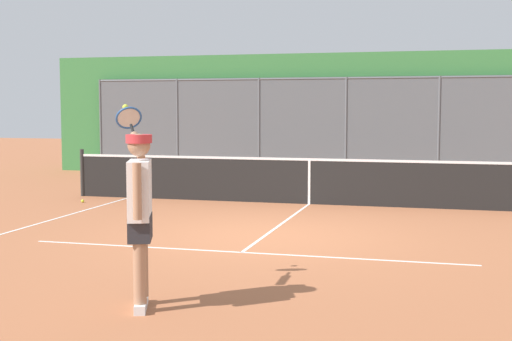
{
  "coord_description": "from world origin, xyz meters",
  "views": [
    {
      "loc": [
        -2.68,
        10.59,
        2.02
      ],
      "look_at": [
        0.09,
        0.21,
        1.05
      ],
      "focal_mm": 49.35,
      "sensor_mm": 36.0,
      "label": 1
    }
  ],
  "objects": [
    {
      "name": "tennis_ball_by_sideline",
      "position": [
        4.69,
        -2.76,
        0.03
      ],
      "size": [
        0.07,
        0.07,
        0.07
      ],
      "primitive_type": "sphere",
      "color": "#CCDB33",
      "rests_on": "ground"
    },
    {
      "name": "tennis_net",
      "position": [
        0.0,
        -3.77,
        0.49
      ],
      "size": [
        10.58,
        0.09,
        1.07
      ],
      "color": "#2D2D2D",
      "rests_on": "ground"
    },
    {
      "name": "fence_backdrop",
      "position": [
        0.0,
        -10.01,
        1.77
      ],
      "size": [
        18.33,
        1.37,
        3.57
      ],
      "color": "#565B60",
      "rests_on": "ground"
    },
    {
      "name": "tennis_ball_mid_court",
      "position": [
        3.38,
        -2.48,
        0.03
      ],
      "size": [
        0.07,
        0.07,
        0.07
      ],
      "primitive_type": "sphere",
      "color": "#C1D138",
      "rests_on": "ground"
    },
    {
      "name": "ground_plane",
      "position": [
        0.0,
        0.0,
        0.0
      ],
      "size": [
        60.0,
        60.0,
        0.0
      ],
      "primitive_type": "plane",
      "color": "#A8603D"
    },
    {
      "name": "tennis_player",
      "position": [
        0.23,
        4.18,
        1.04
      ],
      "size": [
        0.83,
        1.28,
        2.05
      ],
      "rotation": [
        0.0,
        0.0,
        -1.22
      ],
      "color": "silver",
      "rests_on": "ground"
    },
    {
      "name": "court_line_markings",
      "position": [
        0.0,
        1.64,
        0.0
      ],
      "size": [
        8.23,
        9.27,
        0.01
      ],
      "color": "white",
      "rests_on": "ground"
    }
  ]
}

